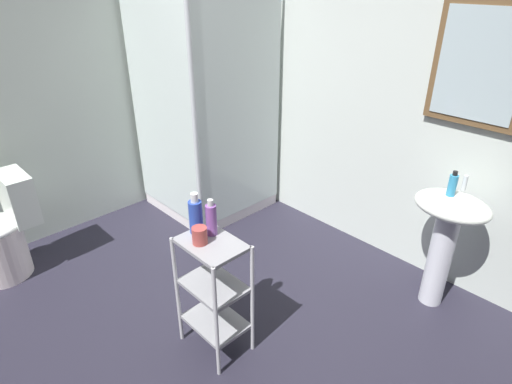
{
  "coord_description": "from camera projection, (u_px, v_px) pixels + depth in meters",
  "views": [
    {
      "loc": [
        1.65,
        -0.92,
        2.02
      ],
      "look_at": [
        -0.01,
        0.67,
        0.83
      ],
      "focal_mm": 29.81,
      "sensor_mm": 36.0,
      "label": 1
    }
  ],
  "objects": [
    {
      "name": "wall_left",
      "position": [
        20.0,
        88.0,
        3.16
      ],
      "size": [
        0.1,
        4.2,
        2.5
      ],
      "primitive_type": "cube",
      "color": "silver",
      "rests_on": "ground_plane"
    },
    {
      "name": "wall_back",
      "position": [
        374.0,
        89.0,
        3.1
      ],
      "size": [
        4.2,
        0.14,
        2.5
      ],
      "color": "silver",
      "rests_on": "ground_plane"
    },
    {
      "name": "conditioner_bottle_purple",
      "position": [
        211.0,
        219.0,
        2.28
      ],
      "size": [
        0.06,
        0.06,
        0.21
      ],
      "color": "#864DA3",
      "rests_on": "storage_cart"
    },
    {
      "name": "shower_stall",
      "position": [
        207.0,
        164.0,
        3.85
      ],
      "size": [
        0.92,
        0.92,
        2.0
      ],
      "color": "white",
      "rests_on": "ground_plane"
    },
    {
      "name": "pedestal_sink",
      "position": [
        447.0,
        229.0,
        2.68
      ],
      "size": [
        0.46,
        0.37,
        0.81
      ],
      "color": "white",
      "rests_on": "ground_plane"
    },
    {
      "name": "rinse_cup",
      "position": [
        200.0,
        235.0,
        2.23
      ],
      "size": [
        0.08,
        0.08,
        0.09
      ],
      "primitive_type": "cylinder",
      "color": "#B24742",
      "rests_on": "storage_cart"
    },
    {
      "name": "storage_cart",
      "position": [
        214.0,
        287.0,
        2.4
      ],
      "size": [
        0.38,
        0.28,
        0.74
      ],
      "color": "silver",
      "rests_on": "ground_plane"
    },
    {
      "name": "sink_faucet",
      "position": [
        465.0,
        183.0,
        2.62
      ],
      "size": [
        0.03,
        0.03,
        0.1
      ],
      "primitive_type": "cylinder",
      "color": "silver",
      "rests_on": "pedestal_sink"
    },
    {
      "name": "toilet",
      "position": [
        4.0,
        236.0,
        3.08
      ],
      "size": [
        0.37,
        0.49,
        0.76
      ],
      "color": "white",
      "rests_on": "ground_plane"
    },
    {
      "name": "shampoo_bottle_blue",
      "position": [
        196.0,
        216.0,
        2.3
      ],
      "size": [
        0.07,
        0.07,
        0.24
      ],
      "color": "#2B48B3",
      "rests_on": "storage_cart"
    },
    {
      "name": "ground_plane",
      "position": [
        176.0,
        351.0,
        2.56
      ],
      "size": [
        4.2,
        4.2,
        0.02
      ],
      "primitive_type": "cube",
      "color": "#262432"
    },
    {
      "name": "hand_soap_bottle",
      "position": [
        452.0,
        185.0,
        2.55
      ],
      "size": [
        0.05,
        0.05,
        0.16
      ],
      "color": "#389ED1",
      "rests_on": "pedestal_sink"
    }
  ]
}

